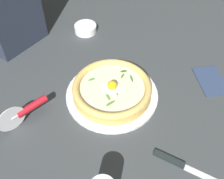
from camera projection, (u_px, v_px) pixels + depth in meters
The scene contains 7 objects.
ground_plane at pixel (119, 93), 0.95m from camera, with size 2.40×2.40×0.03m, color #383C3F.
pizza_plate at pixel (112, 95), 0.92m from camera, with size 0.31×0.31×0.01m, color white.
pizza at pixel (112, 89), 0.90m from camera, with size 0.26×0.26×0.06m.
side_bowl at pixel (86, 28), 1.15m from camera, with size 0.09×0.09×0.03m, color white.
pizza_cutter at pixel (25, 110), 0.82m from camera, with size 0.03×0.17×0.09m.
table_knife at pixel (181, 165), 0.75m from camera, with size 0.22×0.11×0.01m.
folded_napkin at pixel (211, 80), 0.96m from camera, with size 0.14×0.09×0.01m, color navy.
Camera 1 is at (0.48, -0.41, 0.70)m, focal length 44.01 mm.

